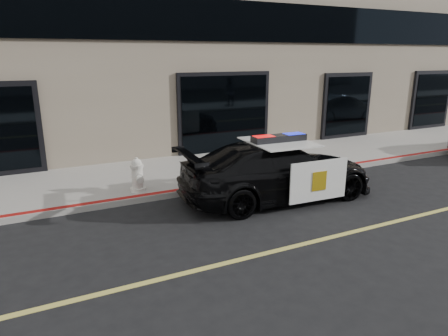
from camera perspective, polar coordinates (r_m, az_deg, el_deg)
name	(u,v)px	position (r m, az deg, el deg)	size (l,w,h in m)	color
ground	(407,219)	(9.57, 24.65, -6.62)	(120.00, 120.00, 0.00)	black
sidewalk_n	(274,160)	(13.26, 7.21, 1.11)	(60.00, 3.50, 0.15)	gray
police_car	(278,170)	(9.80, 7.70, -0.32)	(2.49, 5.05, 1.59)	black
fire_hydrant	(137,176)	(10.08, -12.26, -1.07)	(0.39, 0.54, 0.85)	silver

